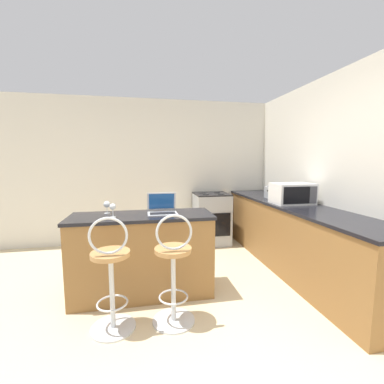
{
  "coord_description": "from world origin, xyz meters",
  "views": [
    {
      "loc": [
        -0.38,
        -2.04,
        1.52
      ],
      "look_at": [
        0.38,
        1.87,
        1.02
      ],
      "focal_mm": 24.0,
      "sensor_mm": 36.0,
      "label": 1
    }
  ],
  "objects_px": {
    "wine_glass_tall": "(107,205)",
    "wine_glass_short": "(113,207)",
    "bar_stool_far": "(173,271)",
    "stove_range": "(211,218)",
    "bar_stool_near": "(111,277)",
    "laptop": "(162,208)",
    "toaster": "(274,193)",
    "storage_jar": "(279,191)",
    "microwave": "(292,194)"
  },
  "relations": [
    {
      "from": "wine_glass_tall",
      "to": "wine_glass_short",
      "type": "distance_m",
      "value": 0.24
    },
    {
      "from": "bar_stool_far",
      "to": "stove_range",
      "type": "xyz_separation_m",
      "value": [
        0.96,
        2.19,
        -0.04
      ]
    },
    {
      "from": "bar_stool_near",
      "to": "bar_stool_far",
      "type": "relative_size",
      "value": 1.0
    },
    {
      "from": "bar_stool_far",
      "to": "wine_glass_short",
      "type": "relative_size",
      "value": 7.17
    },
    {
      "from": "bar_stool_far",
      "to": "wine_glass_tall",
      "type": "relative_size",
      "value": 7.5
    },
    {
      "from": "bar_stool_near",
      "to": "wine_glass_short",
      "type": "distance_m",
      "value": 0.73
    },
    {
      "from": "laptop",
      "to": "toaster",
      "type": "xyz_separation_m",
      "value": [
        1.79,
        0.76,
        0.03
      ]
    },
    {
      "from": "bar_stool_far",
      "to": "laptop",
      "type": "distance_m",
      "value": 0.8
    },
    {
      "from": "stove_range",
      "to": "storage_jar",
      "type": "distance_m",
      "value": 1.27
    },
    {
      "from": "storage_jar",
      "to": "stove_range",
      "type": "bearing_deg",
      "value": 152.24
    },
    {
      "from": "bar_stool_far",
      "to": "bar_stool_near",
      "type": "bearing_deg",
      "value": 180.0
    },
    {
      "from": "wine_glass_short",
      "to": "laptop",
      "type": "bearing_deg",
      "value": 13.62
    },
    {
      "from": "microwave",
      "to": "wine_glass_short",
      "type": "bearing_deg",
      "value": -169.83
    },
    {
      "from": "bar_stool_far",
      "to": "laptop",
      "type": "xyz_separation_m",
      "value": [
        -0.05,
        0.64,
        0.48
      ]
    },
    {
      "from": "stove_range",
      "to": "bar_stool_near",
      "type": "bearing_deg",
      "value": -124.48
    },
    {
      "from": "bar_stool_far",
      "to": "stove_range",
      "type": "bearing_deg",
      "value": 66.45
    },
    {
      "from": "bar_stool_far",
      "to": "wine_glass_short",
      "type": "xyz_separation_m",
      "value": [
        -0.57,
        0.51,
        0.52
      ]
    },
    {
      "from": "microwave",
      "to": "stove_range",
      "type": "bearing_deg",
      "value": 122.28
    },
    {
      "from": "microwave",
      "to": "toaster",
      "type": "distance_m",
      "value": 0.47
    },
    {
      "from": "bar_stool_far",
      "to": "microwave",
      "type": "relative_size",
      "value": 1.97
    },
    {
      "from": "storage_jar",
      "to": "wine_glass_short",
      "type": "xyz_separation_m",
      "value": [
        -2.54,
        -1.15,
        0.02
      ]
    },
    {
      "from": "laptop",
      "to": "wine_glass_tall",
      "type": "relative_size",
      "value": 2.33
    },
    {
      "from": "laptop",
      "to": "microwave",
      "type": "height_order",
      "value": "microwave"
    },
    {
      "from": "bar_stool_near",
      "to": "wine_glass_short",
      "type": "xyz_separation_m",
      "value": [
        -0.02,
        0.51,
        0.52
      ]
    },
    {
      "from": "bar_stool_near",
      "to": "microwave",
      "type": "xyz_separation_m",
      "value": [
        2.31,
        0.93,
        0.56
      ]
    },
    {
      "from": "toaster",
      "to": "wine_glass_tall",
      "type": "relative_size",
      "value": 2.15
    },
    {
      "from": "bar_stool_near",
      "to": "stove_range",
      "type": "bearing_deg",
      "value": 55.52
    },
    {
      "from": "laptop",
      "to": "toaster",
      "type": "height_order",
      "value": "laptop"
    },
    {
      "from": "bar_stool_near",
      "to": "toaster",
      "type": "height_order",
      "value": "toaster"
    },
    {
      "from": "laptop",
      "to": "wine_glass_short",
      "type": "xyz_separation_m",
      "value": [
        -0.52,
        -0.13,
        0.05
      ]
    },
    {
      "from": "bar_stool_near",
      "to": "wine_glass_short",
      "type": "bearing_deg",
      "value": 92.42
    },
    {
      "from": "laptop",
      "to": "storage_jar",
      "type": "relative_size",
      "value": 1.87
    },
    {
      "from": "microwave",
      "to": "wine_glass_short",
      "type": "xyz_separation_m",
      "value": [
        -2.33,
        -0.42,
        -0.03
      ]
    },
    {
      "from": "bar_stool_near",
      "to": "toaster",
      "type": "distance_m",
      "value": 2.73
    },
    {
      "from": "storage_jar",
      "to": "wine_glass_short",
      "type": "distance_m",
      "value": 2.79
    },
    {
      "from": "bar_stool_near",
      "to": "storage_jar",
      "type": "bearing_deg",
      "value": 33.32
    },
    {
      "from": "toaster",
      "to": "wine_glass_tall",
      "type": "bearing_deg",
      "value": -164.44
    },
    {
      "from": "stove_range",
      "to": "wine_glass_tall",
      "type": "bearing_deg",
      "value": -137.81
    },
    {
      "from": "microwave",
      "to": "stove_range",
      "type": "height_order",
      "value": "microwave"
    },
    {
      "from": "storage_jar",
      "to": "bar_stool_far",
      "type": "bearing_deg",
      "value": -139.94
    },
    {
      "from": "bar_stool_far",
      "to": "stove_range",
      "type": "distance_m",
      "value": 2.39
    },
    {
      "from": "wine_glass_tall",
      "to": "wine_glass_short",
      "type": "bearing_deg",
      "value": -68.27
    },
    {
      "from": "laptop",
      "to": "microwave",
      "type": "xyz_separation_m",
      "value": [
        1.8,
        0.29,
        0.08
      ]
    },
    {
      "from": "bar_stool_near",
      "to": "stove_range",
      "type": "xyz_separation_m",
      "value": [
        1.51,
        2.19,
        -0.04
      ]
    },
    {
      "from": "bar_stool_far",
      "to": "wine_glass_tall",
      "type": "distance_m",
      "value": 1.11
    },
    {
      "from": "laptop",
      "to": "toaster",
      "type": "relative_size",
      "value": 1.08
    },
    {
      "from": "bar_stool_far",
      "to": "storage_jar",
      "type": "distance_m",
      "value": 2.62
    },
    {
      "from": "wine_glass_tall",
      "to": "stove_range",
      "type": "bearing_deg",
      "value": 42.19
    },
    {
      "from": "microwave",
      "to": "wine_glass_short",
      "type": "relative_size",
      "value": 3.63
    },
    {
      "from": "toaster",
      "to": "stove_range",
      "type": "xyz_separation_m",
      "value": [
        -0.78,
        0.8,
        -0.55
      ]
    }
  ]
}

